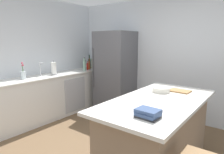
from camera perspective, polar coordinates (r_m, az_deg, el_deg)
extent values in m
cube|color=silver|center=(4.47, 16.86, 5.10)|extent=(6.00, 0.10, 2.60)
cube|color=silver|center=(4.48, -26.95, 4.44)|extent=(0.10, 6.00, 2.60)
cube|color=silver|center=(4.68, -16.19, -5.16)|extent=(0.61, 2.75, 0.91)
cube|color=silver|center=(4.58, -16.49, 0.52)|extent=(0.64, 2.78, 0.03)
cube|color=#B2B5BA|center=(4.66, -10.51, -5.00)|extent=(0.01, 0.60, 0.76)
cube|color=#8E755B|center=(2.83, 12.87, -15.72)|extent=(0.81, 1.74, 0.88)
cube|color=silver|center=(2.66, 13.27, -6.72)|extent=(0.97, 1.94, 0.04)
cube|color=#56565B|center=(4.75, 0.87, 1.51)|extent=(0.82, 0.71, 1.89)
cylinder|color=#4C4C51|center=(4.69, -5.52, 2.52)|extent=(0.02, 0.02, 0.94)
cylinder|color=silver|center=(4.48, -19.81, 0.43)|extent=(0.05, 0.05, 0.02)
cylinder|color=silver|center=(4.46, -19.92, 2.33)|extent=(0.02, 0.02, 0.28)
cylinder|color=silver|center=(4.39, -19.60, 3.82)|extent=(0.14, 0.02, 0.02)
cylinder|color=silver|center=(4.22, -24.16, 0.46)|extent=(0.10, 0.10, 0.15)
cylinder|color=#4C7F3D|center=(4.22, -24.28, 1.66)|extent=(0.01, 0.03, 0.21)
sphere|color=#DB4C66|center=(4.21, -24.39, 3.04)|extent=(0.04, 0.04, 0.04)
cylinder|color=#4C7F3D|center=(4.20, -24.34, 1.96)|extent=(0.01, 0.02, 0.26)
sphere|color=#DB4C66|center=(4.19, -24.46, 3.68)|extent=(0.04, 0.04, 0.04)
cylinder|color=#4C7F3D|center=(4.20, -24.14, 1.69)|extent=(0.01, 0.04, 0.21)
sphere|color=#DB4C66|center=(4.19, -24.25, 3.14)|extent=(0.04, 0.04, 0.04)
cylinder|color=gray|center=(4.55, -16.30, 0.72)|extent=(0.14, 0.14, 0.01)
cylinder|color=white|center=(4.53, -16.39, 2.42)|extent=(0.11, 0.11, 0.26)
cylinder|color=gray|center=(4.51, -16.48, 4.30)|extent=(0.02, 0.02, 0.04)
cylinder|color=olive|center=(5.42, -5.61, 3.89)|extent=(0.05, 0.05, 0.26)
cylinder|color=olive|center=(5.40, -5.64, 5.68)|extent=(0.02, 0.02, 0.08)
cylinder|color=black|center=(5.40, -5.65, 6.17)|extent=(0.02, 0.02, 0.01)
cylinder|color=#19381E|center=(5.36, -6.49, 3.81)|extent=(0.07, 0.07, 0.26)
cylinder|color=#19381E|center=(5.35, -6.53, 5.71)|extent=(0.03, 0.03, 0.10)
cylinder|color=black|center=(5.34, -6.54, 6.28)|extent=(0.03, 0.03, 0.01)
cylinder|color=#994C23|center=(5.23, -6.54, 3.38)|extent=(0.05, 0.05, 0.21)
cylinder|color=#994C23|center=(5.22, -6.58, 4.96)|extent=(0.02, 0.02, 0.08)
cylinder|color=black|center=(5.21, -6.59, 5.45)|extent=(0.02, 0.02, 0.01)
cylinder|color=red|center=(5.15, -7.08, 3.02)|extent=(0.05, 0.05, 0.17)
cylinder|color=red|center=(5.14, -7.11, 4.21)|extent=(0.02, 0.02, 0.05)
cylinder|color=black|center=(5.14, -7.12, 4.54)|extent=(0.02, 0.02, 0.01)
cylinder|color=#8CB79E|center=(5.07, -7.92, 3.33)|extent=(0.08, 0.08, 0.25)
cylinder|color=#8CB79E|center=(5.06, -7.97, 5.08)|extent=(0.03, 0.03, 0.07)
cylinder|color=black|center=(5.06, -7.98, 5.53)|extent=(0.03, 0.03, 0.01)
cube|color=#2D2D33|center=(2.03, 10.25, -11.11)|extent=(0.22, 0.18, 0.02)
cube|color=#334770|center=(2.02, 10.27, -10.42)|extent=(0.23, 0.20, 0.03)
cube|color=#334770|center=(2.01, 10.30, -9.53)|extent=(0.24, 0.18, 0.03)
cylinder|color=silver|center=(3.04, 13.93, -3.53)|extent=(0.26, 0.26, 0.07)
cube|color=#9E7042|center=(3.15, 18.91, -3.81)|extent=(0.30, 0.22, 0.02)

